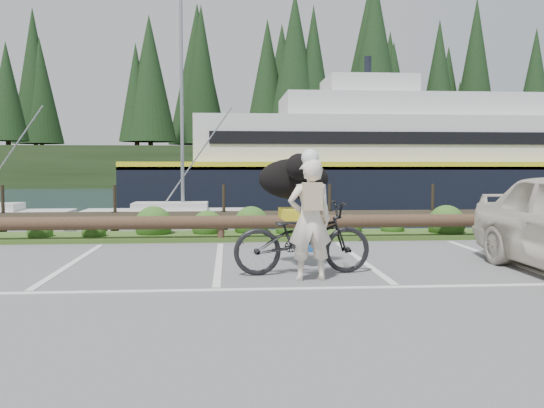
# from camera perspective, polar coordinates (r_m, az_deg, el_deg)

# --- Properties ---
(ground) EXTENTS (72.00, 72.00, 0.00)m
(ground) POSITION_cam_1_polar(r_m,az_deg,el_deg) (8.58, -5.50, -7.92)
(ground) COLOR #59595B
(harbor_backdrop) EXTENTS (170.00, 160.00, 30.00)m
(harbor_backdrop) POSITION_cam_1_polar(r_m,az_deg,el_deg) (86.93, -4.19, 2.82)
(harbor_backdrop) COLOR #162637
(harbor_backdrop) RESTS_ON ground
(vegetation_strip) EXTENTS (34.00, 1.60, 0.10)m
(vegetation_strip) POSITION_cam_1_polar(r_m,az_deg,el_deg) (13.80, -5.06, -3.17)
(vegetation_strip) COLOR #3D5B21
(vegetation_strip) RESTS_ON ground
(log_rail) EXTENTS (32.00, 0.30, 0.60)m
(log_rail) POSITION_cam_1_polar(r_m,az_deg,el_deg) (13.11, -5.09, -3.77)
(log_rail) COLOR #443021
(log_rail) RESTS_ON ground
(bicycle) EXTENTS (2.28, 0.97, 1.17)m
(bicycle) POSITION_cam_1_polar(r_m,az_deg,el_deg) (9.25, 3.03, -3.38)
(bicycle) COLOR black
(bicycle) RESTS_ON ground
(cyclist) EXTENTS (0.71, 0.50, 1.84)m
(cyclist) POSITION_cam_1_polar(r_m,az_deg,el_deg) (8.71, 3.77, -1.60)
(cyclist) COLOR #F1E2CC
(cyclist) RESTS_ON ground
(dog) EXTENTS (0.69, 1.25, 0.70)m
(dog) POSITION_cam_1_polar(r_m,az_deg,el_deg) (9.87, 2.16, 2.51)
(dog) COLOR black
(dog) RESTS_ON bicycle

